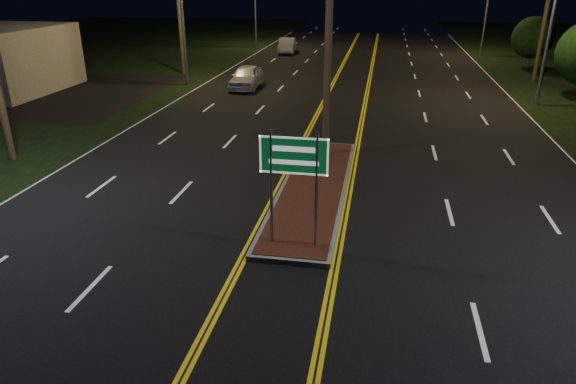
% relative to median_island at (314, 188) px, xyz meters
% --- Properties ---
extents(ground, '(120.00, 120.00, 0.00)m').
position_rel_median_island_xyz_m(ground, '(0.00, -7.00, -0.08)').
color(ground, black).
rests_on(ground, ground).
extents(median_island, '(2.25, 10.25, 0.17)m').
position_rel_median_island_xyz_m(median_island, '(0.00, 0.00, 0.00)').
color(median_island, gray).
rests_on(median_island, ground).
extents(highway_sign, '(1.80, 0.08, 3.20)m').
position_rel_median_island_xyz_m(highway_sign, '(0.00, -4.20, 2.32)').
color(highway_sign, gray).
rests_on(highway_sign, ground).
extents(streetlight_right_mid, '(1.91, 0.44, 9.00)m').
position_rel_median_island_xyz_m(streetlight_right_mid, '(10.61, 15.00, 5.57)').
color(streetlight_right_mid, gray).
rests_on(streetlight_right_mid, ground).
extents(shrub_far, '(3.24, 3.24, 3.96)m').
position_rel_median_island_xyz_m(shrub_far, '(13.80, 29.00, 2.25)').
color(shrub_far, '#382819').
rests_on(shrub_far, ground).
extents(car_near, '(2.39, 5.22, 1.71)m').
position_rel_median_island_xyz_m(car_near, '(-6.75, 16.69, 0.77)').
color(car_near, silver).
rests_on(car_near, ground).
extents(car_far, '(2.47, 4.96, 1.60)m').
position_rel_median_island_xyz_m(car_far, '(-7.12, 33.64, 0.72)').
color(car_far, '#B8B9C2').
rests_on(car_far, ground).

